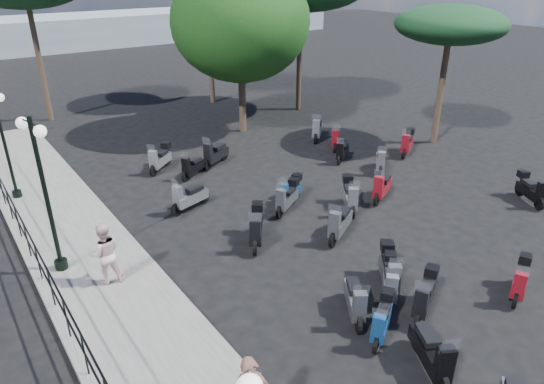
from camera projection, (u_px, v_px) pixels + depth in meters
ground at (344, 249)px, 14.65m from camera, size 120.00×120.00×0.00m
sidewalk at (97, 273)px, 13.39m from camera, size 3.00×30.00×0.15m
railing at (43, 267)px, 12.20m from camera, size 0.04×26.04×1.10m
lamp_post_1 at (44, 187)px, 12.41m from camera, size 0.51×1.26×4.36m
lamp_post_2 at (3, 137)px, 16.63m from camera, size 0.59×1.11×3.96m
pedestrian_far at (105, 253)px, 12.57m from camera, size 0.97×0.83×1.72m
scooter_1 at (432, 354)px, 10.03m from camera, size 1.04×1.66×1.46m
scooter_2 at (355, 301)px, 11.68m from camera, size 1.07×1.44×1.34m
scooter_3 at (256, 228)px, 14.74m from camera, size 1.23×1.51×1.42m
scooter_4 at (189, 198)px, 16.77m from camera, size 1.69×0.72×1.37m
scooter_5 at (193, 167)px, 19.41m from camera, size 1.40×0.87×1.22m
scooter_7 at (390, 281)px, 12.35m from camera, size 1.27×1.23×1.29m
scooter_8 at (382, 320)px, 11.05m from camera, size 1.35×0.95×1.21m
scooter_9 at (339, 224)px, 15.05m from camera, size 1.64×1.03×1.44m
scooter_10 at (287, 198)px, 16.73m from camera, size 1.48×0.97×1.30m
scooter_11 at (160, 159)px, 20.00m from camera, size 1.42×1.19×1.35m
scooter_13 at (425, 296)px, 11.78m from camera, size 1.54×0.93×1.32m
scooter_14 at (389, 272)px, 12.67m from camera, size 1.24×1.45×1.38m
scooter_15 at (350, 196)px, 16.76m from camera, size 1.15×1.52×1.39m
scooter_16 at (290, 192)px, 17.19m from camera, size 1.46×0.88×1.25m
scooter_17 at (215, 154)px, 20.51m from camera, size 1.65×0.99×1.43m
scooter_18 at (520, 280)px, 12.43m from camera, size 1.45×0.81×1.23m
scooter_19 at (382, 187)px, 17.52m from camera, size 1.61×0.95×1.39m
scooter_20 at (335, 139)px, 22.40m from camera, size 1.21×1.28×1.32m
scooter_21 at (342, 152)px, 20.99m from camera, size 1.32×0.94×1.21m
scooter_24 at (531, 190)px, 17.31m from camera, size 0.95×1.49×1.30m
scooter_25 at (380, 161)px, 19.94m from camera, size 1.25×1.20×1.30m
scooter_26 at (407, 143)px, 21.69m from camera, size 1.56×1.04×1.38m
scooter_27 at (317, 130)px, 23.50m from camera, size 1.40×1.32×1.45m
broadleaf_tree at (240, 22)px, 22.64m from camera, size 6.56×6.56×8.13m
pine_3 at (451, 25)px, 21.08m from camera, size 4.87×4.87×6.26m
distant_hills at (24, 35)px, 47.02m from camera, size 70.00×8.00×3.00m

